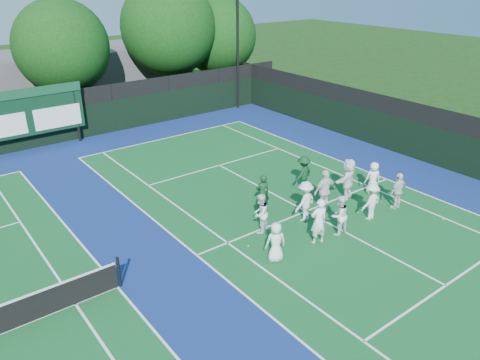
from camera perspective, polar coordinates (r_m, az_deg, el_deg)
ground at (r=19.45m, az=10.13°, el=-4.92°), size 120.00×120.00×0.00m
court_apron at (r=16.84m, az=-6.80°, el=-9.70°), size 34.00×32.00×0.01m
near_court at (r=20.04m, az=8.06°, el=-3.81°), size 11.05×23.85×0.01m
back_fence at (r=29.17m, az=-22.45°, el=6.52°), size 34.00×0.08×3.00m
divider_fence_right at (r=26.27m, az=22.35°, el=4.69°), size 0.08×32.00×3.00m
scoreboard at (r=28.34m, az=-24.43°, el=7.47°), size 6.00×0.21×3.55m
clubhouse at (r=37.56m, az=-20.26°, el=11.56°), size 18.00×6.00×4.00m
light_pole_right at (r=33.86m, az=-0.27°, el=19.13°), size 1.20×0.30×10.12m
tree_c at (r=32.54m, az=-20.65°, el=14.71°), size 5.90×5.90×7.87m
tree_d at (r=35.47m, az=-8.54°, el=17.65°), size 6.77×6.77×8.96m
tree_e at (r=37.82m, az=-2.58°, el=16.98°), size 5.91×5.91×7.65m
tennis_ball_0 at (r=17.46m, az=1.02°, el=-8.04°), size 0.07×0.07×0.07m
tennis_ball_2 at (r=20.93m, az=23.53°, el=-4.40°), size 0.07×0.07×0.07m
tennis_ball_4 at (r=22.62m, az=7.99°, el=-0.31°), size 0.07×0.07×0.07m
tennis_ball_5 at (r=20.31m, az=14.11°, el=-3.87°), size 0.07×0.07×0.07m
player_front_0 at (r=16.39m, az=4.38°, el=-7.54°), size 0.85×0.71×1.49m
player_front_1 at (r=17.51m, az=9.57°, el=-4.97°), size 0.75×0.58×1.82m
player_front_2 at (r=18.27m, az=11.99°, el=-4.22°), size 0.81×0.64×1.62m
player_front_3 at (r=19.68m, az=15.69°, el=-2.52°), size 1.04×0.62×1.58m
player_front_4 at (r=20.88m, az=18.72°, el=-1.25°), size 0.97×0.42×1.63m
player_back_0 at (r=18.03m, az=2.48°, el=-4.10°), size 0.96×0.88×1.60m
player_back_1 at (r=19.00m, az=7.94°, el=-2.59°), size 1.19×0.80×1.71m
player_back_2 at (r=19.79m, az=10.29°, el=-1.32°), size 1.14×0.57×1.88m
player_back_3 at (r=21.17m, az=13.02°, el=0.16°), size 1.82×1.10×1.87m
player_back_4 at (r=21.98m, az=15.91°, el=0.24°), size 0.87×0.73×1.51m
coach_left at (r=19.60m, az=2.76°, el=-1.61°), size 0.68×0.55×1.63m
coach_right at (r=21.62m, az=7.73°, el=0.80°), size 1.17×0.80×1.66m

